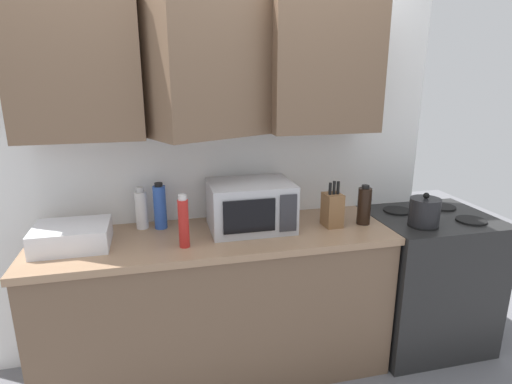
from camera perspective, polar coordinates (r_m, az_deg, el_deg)
wall_back_with_cabinets at (r=2.48m, az=-6.68°, el=10.79°), size 2.90×0.57×2.60m
counter_run at (r=2.61m, az=-5.22°, el=-14.94°), size 2.03×0.63×0.90m
stove_range at (r=3.08m, az=22.04°, el=-10.97°), size 0.76×0.64×0.91m
kettle at (r=2.69m, az=21.97°, el=-2.45°), size 0.18×0.18×0.20m
microwave at (r=2.44m, az=-0.74°, el=-1.86°), size 0.48×0.37×0.28m
dish_rack at (r=2.41m, az=-23.77°, el=-5.53°), size 0.38×0.30×0.12m
knife_block at (r=2.53m, az=10.36°, el=-2.33°), size 0.11×0.12×0.28m
bottle_soy_dark at (r=2.61m, az=14.52°, el=-1.81°), size 0.08×0.08×0.24m
bottle_white_jar at (r=2.54m, az=-15.35°, el=-2.27°), size 0.07×0.07×0.25m
bottle_blue_cleaner at (r=2.51m, az=-12.96°, el=-1.95°), size 0.07×0.07×0.28m
bottle_red_sauce at (r=2.22m, az=-9.84°, el=-4.06°), size 0.06×0.06×0.29m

